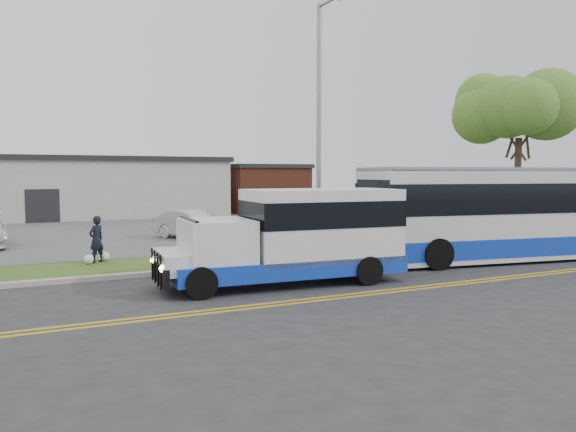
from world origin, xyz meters
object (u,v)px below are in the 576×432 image
shuttle_bus (299,233)px  streetlight_near (320,120)px  transit_bus (520,213)px  pedestrian (96,239)px  tree_east (520,109)px  parked_car_a (194,224)px

shuttle_bus → streetlight_near: bearing=58.6°
streetlight_near → shuttle_bus: 6.77m
transit_bus → pedestrian: (-14.40, 5.33, -0.81)m
tree_east → shuttle_bus: (-14.25, -4.85, -4.75)m
shuttle_bus → parked_car_a: (0.21, 11.22, -0.67)m
streetlight_near → shuttle_bus: streetlight_near is taller
shuttle_bus → pedestrian: (-4.87, 5.85, -0.55)m
streetlight_near → pedestrian: streetlight_near is taller
streetlight_near → parked_car_a: size_ratio=2.29×
tree_east → streetlight_near: size_ratio=0.88×
transit_bus → parked_car_a: 14.23m
shuttle_bus → parked_car_a: bearing=93.0°
tree_east → transit_bus: bearing=-137.4°
tree_east → transit_bus: tree_east is taller
streetlight_near → pedestrian: size_ratio=5.87×
shuttle_bus → transit_bus: 9.55m
tree_east → parked_car_a: 16.35m
shuttle_bus → transit_bus: size_ratio=0.58×
transit_bus → shuttle_bus: bearing=-167.8°
parked_car_a → shuttle_bus: bearing=-119.0°
transit_bus → pedestrian: bearing=168.7°
tree_east → transit_bus: (-4.72, -4.33, -4.49)m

